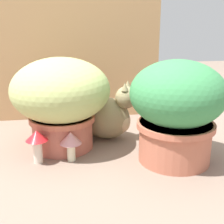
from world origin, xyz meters
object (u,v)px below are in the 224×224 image
object	(u,v)px
leafy_planter	(177,108)
cat	(108,116)
grass_planter	(61,98)
mushroom_ornament_red	(37,140)
mushroom_ornament_pink	(71,140)

from	to	relation	value
leafy_planter	cat	size ratio (longest dim) A/B	1.25
grass_planter	mushroom_ornament_red	size ratio (longest dim) A/B	3.11
cat	mushroom_ornament_red	world-z (taller)	cat
mushroom_ornament_pink	leafy_planter	bearing A→B (deg)	-8.28
grass_planter	cat	distance (m)	0.28
cat	mushroom_ornament_pink	distance (m)	0.31
grass_planter	mushroom_ornament_pink	distance (m)	0.22
leafy_planter	mushroom_ornament_red	distance (m)	0.61
leafy_planter	mushroom_ornament_pink	distance (m)	0.47
grass_planter	mushroom_ornament_red	xyz separation A→B (m)	(-0.11, -0.15, -0.14)
cat	grass_planter	bearing A→B (deg)	-160.30
leafy_planter	grass_planter	bearing A→B (deg)	155.40
grass_planter	mushroom_ornament_red	bearing A→B (deg)	-124.81
leafy_planter	mushroom_ornament_red	bearing A→B (deg)	173.61
cat	mushroom_ornament_red	size ratio (longest dim) A/B	2.38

